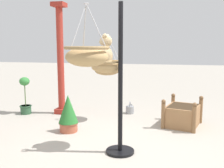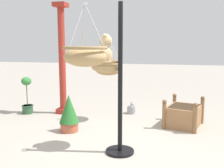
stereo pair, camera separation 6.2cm
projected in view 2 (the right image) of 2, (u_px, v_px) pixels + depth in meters
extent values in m
plane|color=#A8A093|center=(115.00, 148.00, 4.16)|extent=(40.00, 40.00, 0.00)
cylinder|color=black|center=(120.00, 80.00, 3.82)|extent=(0.07, 0.07, 2.28)
cylinder|color=black|center=(120.00, 151.00, 3.98)|extent=(0.44, 0.44, 0.04)
ellipsoid|color=tan|center=(107.00, 67.00, 3.99)|extent=(0.48, 0.48, 0.18)
torus|color=#97794E|center=(107.00, 62.00, 3.98)|extent=(0.50, 0.50, 0.04)
ellipsoid|color=silver|center=(107.00, 66.00, 3.99)|extent=(0.42, 0.42, 0.15)
cylinder|color=#B7B7BC|center=(105.00, 49.00, 4.06)|extent=(0.20, 0.12, 0.41)
cylinder|color=#B7B7BC|center=(102.00, 49.00, 3.87)|extent=(0.20, 0.12, 0.41)
cylinder|color=#B7B7BC|center=(113.00, 49.00, 3.93)|extent=(0.01, 0.23, 0.41)
torus|color=#B7B7BC|center=(107.00, 35.00, 3.92)|extent=(0.06, 0.06, 0.01)
ellipsoid|color=tan|center=(106.00, 56.00, 3.97)|extent=(0.25, 0.21, 0.29)
sphere|color=tan|center=(106.00, 41.00, 3.94)|extent=(0.23, 0.23, 0.19)
ellipsoid|color=#D9B683|center=(102.00, 42.00, 3.96)|extent=(0.10, 0.09, 0.06)
sphere|color=black|center=(100.00, 42.00, 3.96)|extent=(0.03, 0.03, 0.03)
sphere|color=tan|center=(105.00, 36.00, 3.86)|extent=(0.07, 0.07, 0.07)
sphere|color=tan|center=(107.00, 36.00, 3.99)|extent=(0.07, 0.07, 0.07)
ellipsoid|color=tan|center=(102.00, 54.00, 3.85)|extent=(0.08, 0.14, 0.19)
ellipsoid|color=tan|center=(106.00, 53.00, 4.10)|extent=(0.08, 0.14, 0.19)
ellipsoid|color=tan|center=(98.00, 63.00, 3.95)|extent=(0.09, 0.17, 0.09)
ellipsoid|color=tan|center=(101.00, 62.00, 4.08)|extent=(0.09, 0.17, 0.09)
ellipsoid|color=tan|center=(85.00, 57.00, 2.81)|extent=(0.47, 0.47, 0.22)
torus|color=#97794E|center=(85.00, 48.00, 2.79)|extent=(0.50, 0.50, 0.04)
cylinder|color=#B7B7BC|center=(83.00, 27.00, 2.86)|extent=(0.20, 0.12, 0.47)
cylinder|color=#B7B7BC|center=(77.00, 25.00, 2.68)|extent=(0.20, 0.12, 0.47)
cylinder|color=#B7B7BC|center=(94.00, 26.00, 2.73)|extent=(0.01, 0.23, 0.47)
torus|color=#B7B7BC|center=(85.00, 4.00, 2.72)|extent=(0.06, 0.06, 0.01)
ellipsoid|color=#A37F51|center=(108.00, 71.00, 5.58)|extent=(0.53, 0.53, 0.20)
torus|color=olive|center=(108.00, 67.00, 5.56)|extent=(0.56, 0.56, 0.04)
ellipsoid|color=silver|center=(108.00, 70.00, 5.57)|extent=(0.47, 0.47, 0.16)
cylinder|color=#B7B7BC|center=(107.00, 53.00, 5.64)|extent=(0.23, 0.14, 0.59)
cylinder|color=#B7B7BC|center=(104.00, 53.00, 5.43)|extent=(0.23, 0.14, 0.59)
cylinder|color=#B7B7BC|center=(114.00, 53.00, 5.49)|extent=(0.01, 0.26, 0.59)
torus|color=#B7B7BC|center=(108.00, 39.00, 5.48)|extent=(0.06, 0.06, 0.01)
cylinder|color=#9E2D23|center=(62.00, 61.00, 6.17)|extent=(0.16, 0.16, 2.56)
cube|color=#9E2D23|center=(64.00, 110.00, 6.35)|extent=(0.29, 0.29, 0.12)
cube|color=#9E2D23|center=(61.00, 5.00, 5.98)|extent=(0.30, 0.30, 0.10)
cube|color=#9E7047|center=(184.00, 116.00, 5.29)|extent=(0.87, 0.77, 0.42)
cube|color=#382819|center=(184.00, 108.00, 5.26)|extent=(0.76, 0.68, 0.06)
cylinder|color=brown|center=(164.00, 116.00, 5.11)|extent=(0.08, 0.08, 0.52)
cylinder|color=brown|center=(174.00, 108.00, 5.74)|extent=(0.08, 0.08, 0.52)
cylinder|color=brown|center=(195.00, 120.00, 4.82)|extent=(0.08, 0.08, 0.52)
cylinder|color=brown|center=(202.00, 112.00, 5.45)|extent=(0.08, 0.08, 0.52)
sphere|color=brown|center=(165.00, 102.00, 5.06)|extent=(0.09, 0.09, 0.09)
sphere|color=brown|center=(175.00, 96.00, 5.70)|extent=(0.09, 0.09, 0.09)
sphere|color=brown|center=(196.00, 105.00, 4.77)|extent=(0.09, 0.09, 0.09)
sphere|color=brown|center=(203.00, 98.00, 5.41)|extent=(0.09, 0.09, 0.09)
cylinder|color=#2D5638|center=(28.00, 109.00, 6.30)|extent=(0.25, 0.25, 0.20)
torus|color=#294E32|center=(27.00, 106.00, 6.28)|extent=(0.29, 0.29, 0.03)
cylinder|color=#382819|center=(28.00, 106.00, 6.28)|extent=(0.22, 0.22, 0.03)
cylinder|color=#4C6B38|center=(27.00, 95.00, 6.24)|extent=(0.02, 0.02, 0.50)
ellipsoid|color=#38843D|center=(26.00, 81.00, 6.19)|extent=(0.24, 0.24, 0.21)
cylinder|color=#AD563D|center=(69.00, 127.00, 4.97)|extent=(0.34, 0.34, 0.18)
torus|color=#9C4E37|center=(69.00, 123.00, 4.96)|extent=(0.38, 0.38, 0.03)
cylinder|color=#382819|center=(69.00, 123.00, 4.96)|extent=(0.30, 0.30, 0.03)
cone|color=#28702D|center=(69.00, 109.00, 4.92)|extent=(0.38, 0.38, 0.54)
cylinder|color=gray|center=(131.00, 110.00, 6.29)|extent=(0.20, 0.20, 0.18)
cylinder|color=gray|center=(132.00, 108.00, 6.42)|extent=(0.17, 0.04, 0.14)
sphere|color=slate|center=(133.00, 105.00, 6.49)|extent=(0.06, 0.06, 0.06)
torus|color=gray|center=(131.00, 105.00, 6.27)|extent=(0.16, 0.02, 0.16)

